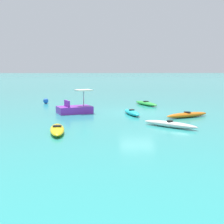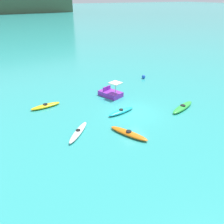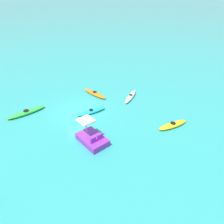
{
  "view_description": "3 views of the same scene",
  "coord_description": "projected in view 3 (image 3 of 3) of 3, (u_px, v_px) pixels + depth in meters",
  "views": [
    {
      "loc": [
        -21.65,
        3.2,
        3.08
      ],
      "look_at": [
        -3.04,
        2.06,
        0.48
      ],
      "focal_mm": 48.23,
      "sensor_mm": 36.0,
      "label": 1
    },
    {
      "loc": [
        -10.59,
        -15.49,
        9.68
      ],
      "look_at": [
        -1.99,
        0.55,
        0.34
      ],
      "focal_mm": 36.58,
      "sensor_mm": 36.0,
      "label": 2
    },
    {
      "loc": [
        2.72,
        16.06,
        9.96
      ],
      "look_at": [
        -2.62,
        1.85,
        0.52
      ],
      "focal_mm": 32.16,
      "sensor_mm": 36.0,
      "label": 3
    }
  ],
  "objects": [
    {
      "name": "ground_plane",
      "position": [
        79.0,
        112.0,
        18.84
      ],
      "size": [
        600.0,
        600.0,
        0.0
      ],
      "primitive_type": "plane",
      "color": "teal"
    },
    {
      "name": "kayak_yellow",
      "position": [
        173.0,
        125.0,
        16.82
      ],
      "size": [
        2.93,
        1.02,
        0.37
      ],
      "color": "yellow",
      "rests_on": "ground_plane"
    },
    {
      "name": "kayak_cyan",
      "position": [
        91.0,
        112.0,
        18.62
      ],
      "size": [
        2.91,
        1.12,
        0.37
      ],
      "color": "#19B7C6",
      "rests_on": "ground_plane"
    },
    {
      "name": "kayak_orange",
      "position": [
        95.0,
        93.0,
        21.81
      ],
      "size": [
        2.02,
        3.33,
        0.37
      ],
      "color": "orange",
      "rests_on": "ground_plane"
    },
    {
      "name": "kayak_white",
      "position": [
        131.0,
        96.0,
        21.22
      ],
      "size": [
        2.61,
        2.74,
        0.37
      ],
      "color": "white",
      "rests_on": "ground_plane"
    },
    {
      "name": "kayak_green",
      "position": [
        26.0,
        112.0,
        18.52
      ],
      "size": [
        3.57,
        1.89,
        0.37
      ],
      "color": "green",
      "rests_on": "ground_plane"
    },
    {
      "name": "pedal_boat_purple",
      "position": [
        92.0,
        138.0,
        15.03
      ],
      "size": [
        2.23,
        2.77,
        1.68
      ],
      "color": "purple",
      "rests_on": "ground_plane"
    }
  ]
}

